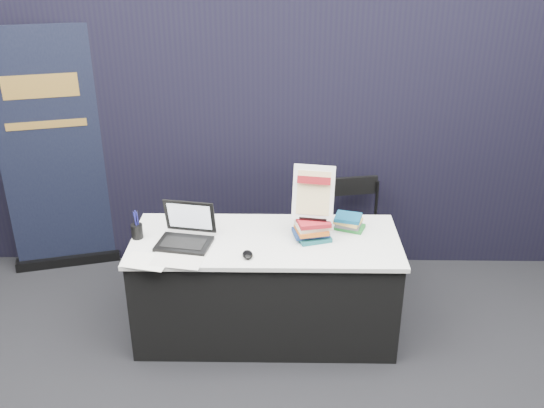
{
  "coord_description": "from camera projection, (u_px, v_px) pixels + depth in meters",
  "views": [
    {
      "loc": [
        0.1,
        -3.02,
        2.69
      ],
      "look_at": [
        0.04,
        0.55,
        1.01
      ],
      "focal_mm": 40.0,
      "sensor_mm": 36.0,
      "label": 1
    }
  ],
  "objects": [
    {
      "name": "book_stack_short",
      "position": [
        349.0,
        222.0,
        4.17
      ],
      "size": [
        0.22,
        0.19,
        0.1
      ],
      "rotation": [
        0.0,
        0.0,
        -0.36
      ],
      "color": "#1E732C",
      "rests_on": "display_table"
    },
    {
      "name": "drape_partition",
      "position": [
        268.0,
        126.0,
        4.81
      ],
      "size": [
        6.0,
        0.08,
        2.4
      ],
      "primitive_type": "cube",
      "color": "black",
      "rests_on": "floor"
    },
    {
      "name": "brochure_right",
      "position": [
        179.0,
        245.0,
        3.98
      ],
      "size": [
        0.34,
        0.26,
        0.0
      ],
      "primitive_type": "cube",
      "rotation": [
        0.0,
        0.0,
        0.14
      ],
      "color": "silver",
      "rests_on": "display_table"
    },
    {
      "name": "laptop",
      "position": [
        185.0,
        234.0,
        3.99
      ],
      "size": [
        0.38,
        0.33,
        0.26
      ],
      "rotation": [
        0.0,
        0.0,
        -0.17
      ],
      "color": "black",
      "rests_on": "display_table"
    },
    {
      "name": "info_sign",
      "position": [
        313.0,
        193.0,
        3.95
      ],
      "size": [
        0.29,
        0.16,
        0.37
      ],
      "rotation": [
        0.0,
        0.0,
        -0.17
      ],
      "color": "black",
      "rests_on": "book_stack_tall"
    },
    {
      "name": "display_table",
      "position": [
        266.0,
        286.0,
        4.22
      ],
      "size": [
        1.8,
        0.75,
        0.75
      ],
      "color": "black",
      "rests_on": "floor"
    },
    {
      "name": "book_stack_tall",
      "position": [
        312.0,
        229.0,
        4.02
      ],
      "size": [
        0.24,
        0.21,
        0.15
      ],
      "rotation": [
        0.0,
        0.0,
        0.21
      ],
      "color": "#18575C",
      "rests_on": "display_table"
    },
    {
      "name": "stacking_chair",
      "position": [
        354.0,
        229.0,
        4.78
      ],
      "size": [
        0.45,
        0.45,
        0.86
      ],
      "rotation": [
        0.0,
        0.0,
        0.17
      ],
      "color": "black",
      "rests_on": "floor"
    },
    {
      "name": "brochure_left",
      "position": [
        179.0,
        259.0,
        3.82
      ],
      "size": [
        0.36,
        0.28,
        0.0
      ],
      "primitive_type": "cube",
      "rotation": [
        0.0,
        0.0,
        -0.17
      ],
      "color": "silver",
      "rests_on": "display_table"
    },
    {
      "name": "pullup_banner",
      "position": [
        54.0,
        167.0,
        4.85
      ],
      "size": [
        0.84,
        0.32,
        2.0
      ],
      "rotation": [
        0.0,
        0.0,
        0.27
      ],
      "color": "black",
      "rests_on": "floor"
    },
    {
      "name": "pen_cup",
      "position": [
        137.0,
        231.0,
        4.05
      ],
      "size": [
        0.08,
        0.08,
        0.1
      ],
      "primitive_type": "cylinder",
      "rotation": [
        0.0,
        0.0,
        -0.0
      ],
      "color": "black",
      "rests_on": "display_table"
    },
    {
      "name": "brochure_mid",
      "position": [
        147.0,
        261.0,
        3.79
      ],
      "size": [
        0.32,
        0.25,
        0.0
      ],
      "primitive_type": "cube",
      "rotation": [
        0.0,
        0.0,
        -0.22
      ],
      "color": "white",
      "rests_on": "display_table"
    },
    {
      "name": "mouse",
      "position": [
        248.0,
        255.0,
        3.83
      ],
      "size": [
        0.08,
        0.12,
        0.03
      ],
      "primitive_type": "ellipsoid",
      "rotation": [
        0.0,
        0.0,
        0.16
      ],
      "color": "black",
      "rests_on": "display_table"
    },
    {
      "name": "floor",
      "position": [
        264.0,
        383.0,
        3.88
      ],
      "size": [
        8.0,
        8.0,
        0.0
      ],
      "primitive_type": "plane",
      "color": "black",
      "rests_on": "ground"
    },
    {
      "name": "wall_back",
      "position": [
        273.0,
        12.0,
        6.75
      ],
      "size": [
        8.0,
        0.02,
        3.5
      ],
      "primitive_type": "cube",
      "color": "#A4A29B",
      "rests_on": "floor"
    }
  ]
}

